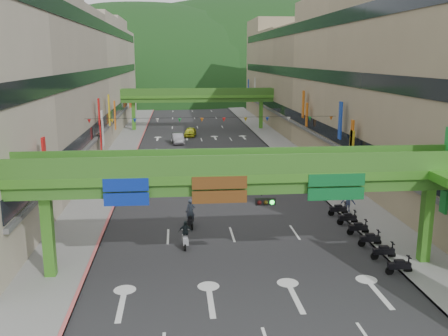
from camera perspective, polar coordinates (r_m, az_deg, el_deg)
The scene contains 23 objects.
ground at distance 24.65m, azimuth 4.19°, elevation -17.18°, with size 320.00×320.00×0.00m, color black.
road_slab at distance 72.23m, azimuth -2.43°, elevation 2.75°, with size 18.00×140.00×0.02m, color #28282B.
sidewalk_left at distance 72.49m, azimuth -11.16°, elevation 2.61°, with size 4.00×140.00×0.15m, color gray.
sidewalk_right at distance 73.62m, azimuth 6.16°, elevation 2.92°, with size 4.00×140.00×0.15m, color gray.
curb_left at distance 72.32m, azimuth -9.66°, elevation 2.66°, with size 0.20×140.00×0.18m, color #CC5959.
curb_right at distance 73.26m, azimuth 4.70°, elevation 2.92°, with size 0.20×140.00×0.18m, color gray.
building_row_left at distance 72.76m, azimuth -17.79°, elevation 9.73°, with size 12.80×95.00×19.00m.
building_row_right at distance 74.68m, azimuth 12.39°, elevation 10.09°, with size 12.80×95.00×19.00m.
overpass_near at distance 27.79m, azimuth 4.41°, elevation -2.11°, with size 28.00×12.27×7.10m.
overpass_far at distance 86.45m, azimuth -3.01°, elevation 7.95°, with size 28.00×2.20×7.10m.
hill_left at distance 181.86m, azimuth -9.12°, elevation 8.46°, with size 168.00×140.00×112.00m, color #1C4419.
hill_right at distance 203.51m, azimuth 2.68°, elevation 9.01°, with size 208.00×176.00×128.00m, color #1C4419.
bunting_string at distance 51.62m, azimuth -1.28°, elevation 5.53°, with size 26.00×0.36×0.47m.
scooter_rider_near at distance 36.65m, azimuth -3.84°, elevation -5.30°, with size 0.72×1.60×2.15m.
scooter_rider_mid at distance 49.48m, azimuth -2.39°, elevation -0.60°, with size 0.81×1.60×1.96m.
scooter_rider_left at distance 32.93m, azimuth -4.45°, elevation -7.60°, with size 0.89×1.60×1.85m.
scooter_rider_far at distance 58.94m, azimuth -7.72°, elevation 1.34°, with size 0.77×1.60×1.87m.
parked_scooter_row at distance 35.51m, azimuth 15.69°, elevation -7.19°, with size 1.60×11.55×1.08m.
car_silver at distance 72.87m, azimuth -5.30°, elevation 3.36°, with size 1.54×4.41×1.45m, color #9C9AA1.
car_yellow at distance 79.40m, azimuth -3.87°, elevation 4.12°, with size 1.67×4.16×1.42m, color yellow.
pedestrian_red at distance 45.96m, azimuth 12.11°, elevation -2.10°, with size 0.83×0.64×1.70m, color #B10A04.
pedestrian_dark at distance 50.43m, azimuth 10.26°, elevation -0.81°, with size 0.91×0.38×1.55m, color black.
pedestrian_blue at distance 41.17m, azimuth 14.00°, elevation -3.85°, with size 0.82×0.53×1.76m, color navy.
Camera 1 is at (-3.76, -21.10, 12.18)m, focal length 40.00 mm.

